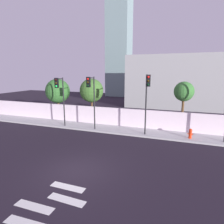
% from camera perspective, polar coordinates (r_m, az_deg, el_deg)
% --- Properties ---
extents(ground_plane, '(80.00, 80.00, 0.00)m').
position_cam_1_polar(ground_plane, '(11.69, -10.14, -16.72)').
color(ground_plane, black).
extents(sidewalk, '(36.00, 2.40, 0.15)m').
position_cam_1_polar(sidewalk, '(18.65, 2.60, -5.35)').
color(sidewalk, '#AFAFAF').
rests_on(sidewalk, ground).
extents(perimeter_wall, '(36.00, 0.18, 1.80)m').
position_cam_1_polar(perimeter_wall, '(19.59, 3.76, -1.58)').
color(perimeter_wall, silver).
rests_on(perimeter_wall, sidewalk).
extents(crosswalk_marking, '(3.11, 4.72, 0.01)m').
position_cam_1_polar(crosswalk_marking, '(9.00, -20.82, -26.95)').
color(crosswalk_marking, silver).
rests_on(crosswalk_marking, ground).
extents(traffic_light_left, '(0.61, 1.73, 5.19)m').
position_cam_1_polar(traffic_light_left, '(15.92, 10.26, 5.72)').
color(traffic_light_left, black).
rests_on(traffic_light_left, sidewalk).
extents(traffic_light_center, '(0.34, 1.38, 4.97)m').
position_cam_1_polar(traffic_light_center, '(17.67, -6.10, 5.86)').
color(traffic_light_center, black).
rests_on(traffic_light_center, sidewalk).
extents(traffic_light_right, '(0.53, 1.66, 4.87)m').
position_cam_1_polar(traffic_light_right, '(19.18, -15.04, 5.81)').
color(traffic_light_right, black).
rests_on(traffic_light_right, sidewalk).
extents(fire_hydrant, '(0.44, 0.26, 0.83)m').
position_cam_1_polar(fire_hydrant, '(17.31, 22.06, -5.78)').
color(fire_hydrant, red).
rests_on(fire_hydrant, sidewalk).
extents(roadside_tree_leftmost, '(2.83, 2.83, 4.77)m').
position_cam_1_polar(roadside_tree_leftmost, '(23.76, -15.70, 5.93)').
color(roadside_tree_leftmost, brown).
rests_on(roadside_tree_leftmost, ground).
extents(roadside_tree_midleft, '(2.59, 2.59, 4.85)m').
position_cam_1_polar(roadside_tree_midleft, '(21.48, -6.03, 6.28)').
color(roadside_tree_midleft, brown).
rests_on(roadside_tree_midleft, ground).
extents(roadside_tree_midright, '(1.84, 1.84, 4.68)m').
position_cam_1_polar(roadside_tree_midright, '(19.29, 20.40, 5.53)').
color(roadside_tree_midright, brown).
rests_on(roadside_tree_midright, ground).
extents(low_building_distant, '(14.06, 6.00, 8.10)m').
position_cam_1_polar(low_building_distant, '(32.39, 17.45, 8.50)').
color(low_building_distant, '#A0A0A0').
rests_on(low_building_distant, ground).
extents(tower_on_skyline, '(5.08, 5.00, 32.85)m').
position_cam_1_polar(tower_on_skyline, '(47.88, 2.14, 24.77)').
color(tower_on_skyline, gray).
rests_on(tower_on_skyline, ground).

